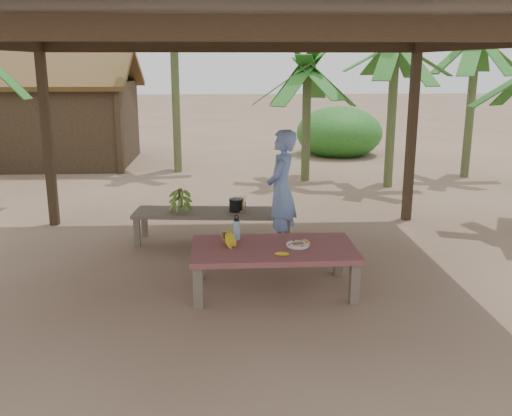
{
  "coord_description": "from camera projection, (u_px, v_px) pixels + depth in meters",
  "views": [
    {
      "loc": [
        -0.1,
        -6.46,
        2.47
      ],
      "look_at": [
        0.24,
        0.04,
        0.8
      ],
      "focal_mm": 40.0,
      "sensor_mm": 36.0,
      "label": 1
    }
  ],
  "objects": [
    {
      "name": "banana_plant_nw",
      "position": [
        173.0,
        23.0,
        12.43
      ],
      "size": [
        1.8,
        1.8,
        3.81
      ],
      "color": "#596638",
      "rests_on": "ground"
    },
    {
      "name": "ripe_banana_bunch",
      "position": [
        224.0,
        238.0,
        6.29
      ],
      "size": [
        0.33,
        0.3,
        0.17
      ],
      "primitive_type": null,
      "rotation": [
        0.0,
        0.0,
        0.24
      ],
      "color": "gold",
      "rests_on": "work_table"
    },
    {
      "name": "woman",
      "position": [
        281.0,
        190.0,
        7.6
      ],
      "size": [
        0.59,
        0.7,
        1.62
      ],
      "primitive_type": "imported",
      "rotation": [
        0.0,
        0.0,
        -1.97
      ],
      "color": "#7594DE",
      "rests_on": "ground"
    },
    {
      "name": "banana_plant_far",
      "position": [
        476.0,
        50.0,
        11.96
      ],
      "size": [
        1.8,
        1.8,
        3.21
      ],
      "color": "#596638",
      "rests_on": "ground"
    },
    {
      "name": "plate",
      "position": [
        298.0,
        245.0,
        6.27
      ],
      "size": [
        0.26,
        0.26,
        0.04
      ],
      "color": "white",
      "rests_on": "work_table"
    },
    {
      "name": "cooking_pot",
      "position": [
        236.0,
        205.0,
        7.94
      ],
      "size": [
        0.2,
        0.2,
        0.17
      ],
      "primitive_type": "cylinder",
      "color": "black",
      "rests_on": "bench"
    },
    {
      "name": "work_table",
      "position": [
        273.0,
        252.0,
        6.28
      ],
      "size": [
        1.81,
        1.02,
        0.5
      ],
      "rotation": [
        0.0,
        0.0,
        0.01
      ],
      "color": "brown",
      "rests_on": "ground"
    },
    {
      "name": "ground",
      "position": [
        236.0,
        273.0,
        6.87
      ],
      "size": [
        80.0,
        80.0,
        0.0
      ],
      "primitive_type": "plane",
      "color": "brown",
      "rests_on": "ground"
    },
    {
      "name": "loose_banana_front",
      "position": [
        282.0,
        254.0,
        5.97
      ],
      "size": [
        0.18,
        0.1,
        0.04
      ],
      "primitive_type": "ellipsoid",
      "rotation": [
        0.0,
        0.0,
        1.9
      ],
      "color": "gold",
      "rests_on": "work_table"
    },
    {
      "name": "loose_banana_side",
      "position": [
        307.0,
        242.0,
        6.37
      ],
      "size": [
        0.1,
        0.14,
        0.04
      ],
      "primitive_type": "ellipsoid",
      "rotation": [
        0.0,
        0.0,
        0.47
      ],
      "color": "gold",
      "rests_on": "work_table"
    },
    {
      "name": "bench",
      "position": [
        213.0,
        215.0,
        7.98
      ],
      "size": [
        2.24,
        0.78,
        0.45
      ],
      "rotation": [
        0.0,
        0.0,
        -0.09
      ],
      "color": "brown",
      "rests_on": "ground"
    },
    {
      "name": "hut",
      "position": [
        48.0,
        119.0,
        14.1
      ],
      "size": [
        4.4,
        3.43,
        2.85
      ],
      "color": "black",
      "rests_on": "ground"
    },
    {
      "name": "green_banana_stalk",
      "position": [
        180.0,
        199.0,
        7.94
      ],
      "size": [
        0.32,
        0.32,
        0.33
      ],
      "primitive_type": null,
      "rotation": [
        0.0,
        0.0,
        -0.09
      ],
      "color": "#598C2D",
      "rests_on": "bench"
    },
    {
      "name": "pavilion",
      "position": [
        233.0,
        33.0,
        6.17
      ],
      "size": [
        6.6,
        5.6,
        2.95
      ],
      "color": "black",
      "rests_on": "ground"
    },
    {
      "name": "water_flask",
      "position": [
        237.0,
        229.0,
        6.51
      ],
      "size": [
        0.08,
        0.08,
        0.29
      ],
      "color": "#3D8CBF",
      "rests_on": "work_table"
    },
    {
      "name": "banana_plant_n",
      "position": [
        307.0,
        79.0,
        11.73
      ],
      "size": [
        1.8,
        1.8,
        2.61
      ],
      "color": "#596638",
      "rests_on": "ground"
    },
    {
      "name": "banana_plant_ne",
      "position": [
        395.0,
        55.0,
        11.02
      ],
      "size": [
        1.8,
        1.8,
        3.09
      ],
      "color": "#596638",
      "rests_on": "ground"
    },
    {
      "name": "skewer_rack",
      "position": [
        240.0,
        204.0,
        7.88
      ],
      "size": [
        0.19,
        0.09,
        0.24
      ],
      "primitive_type": null,
      "rotation": [
        0.0,
        0.0,
        -0.09
      ],
      "color": "#A57F47",
      "rests_on": "bench"
    }
  ]
}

